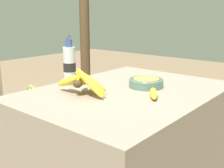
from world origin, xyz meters
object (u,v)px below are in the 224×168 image
banana_bunch_green (34,90)px  loose_banana_front (154,93)px  serving_bowl (146,82)px  banana_bunch_ripe (83,81)px  water_bottle (70,66)px  support_post_far (84,20)px

banana_bunch_green → loose_banana_front: bearing=-99.7°
banana_bunch_green → serving_bowl: bearing=-94.2°
banana_bunch_ripe → serving_bowl: bearing=-26.1°
serving_bowl → banana_bunch_green: (0.09, 1.27, -0.29)m
banana_bunch_ripe → water_bottle: 0.20m
banana_bunch_ripe → water_bottle: (0.07, 0.18, 0.05)m
water_bottle → banana_bunch_ripe: bearing=-111.4°
serving_bowl → banana_bunch_green: size_ratio=0.62×
loose_banana_front → support_post_far: support_post_far is taller
banana_bunch_ripe → support_post_far: support_post_far is taller
support_post_far → loose_banana_front: bearing=-124.2°
banana_bunch_ripe → banana_bunch_green: (0.44, 1.10, -0.33)m
banana_bunch_ripe → water_bottle: water_bottle is taller
banana_bunch_ripe → banana_bunch_green: 1.23m
serving_bowl → support_post_far: bearing=57.2°
serving_bowl → loose_banana_front: serving_bowl is taller
loose_banana_front → banana_bunch_green: loose_banana_front is taller
serving_bowl → loose_banana_front: (-0.15, -0.14, -0.01)m
serving_bowl → loose_banana_front: 0.21m
loose_banana_front → support_post_far: (1.07, 1.58, 0.34)m
water_bottle → banana_bunch_green: 1.06m
water_bottle → loose_banana_front: (0.13, -0.50, -0.10)m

